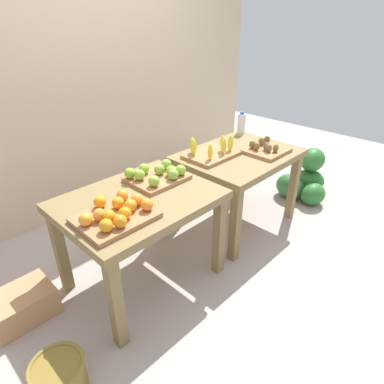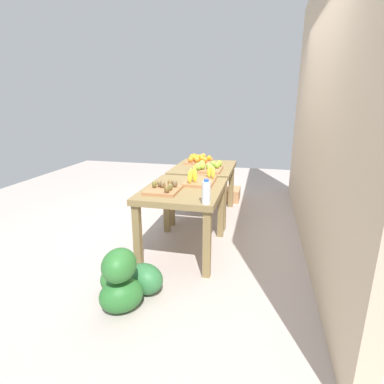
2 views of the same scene
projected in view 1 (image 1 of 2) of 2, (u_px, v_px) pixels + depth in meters
ground_plane at (195, 246)px, 2.88m from camera, size 8.00×8.00×0.00m
back_wall at (90, 52)px, 2.99m from camera, size 4.40×0.12×3.00m
display_table_left at (139, 210)px, 2.23m from camera, size 1.04×0.80×0.72m
display_table_right at (238, 164)px, 2.94m from camera, size 1.04×0.80×0.72m
orange_bin at (116, 213)px, 1.92m from camera, size 0.45×0.37×0.11m
apple_bin at (157, 175)px, 2.39m from camera, size 0.41×0.35×0.11m
banana_crate at (212, 152)px, 2.80m from camera, size 0.44×0.33×0.17m
kiwi_bin at (266, 149)px, 2.89m from camera, size 0.36×0.32×0.10m
water_bottle at (241, 123)px, 3.33m from camera, size 0.08×0.08×0.22m
watermelon_pile at (305, 180)px, 3.61m from camera, size 0.64×0.60×0.52m
wicker_basket at (59, 376)px, 1.72m from camera, size 0.29×0.29×0.21m
cardboard_produce_box at (22, 305)px, 2.16m from camera, size 0.40×0.30×0.20m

